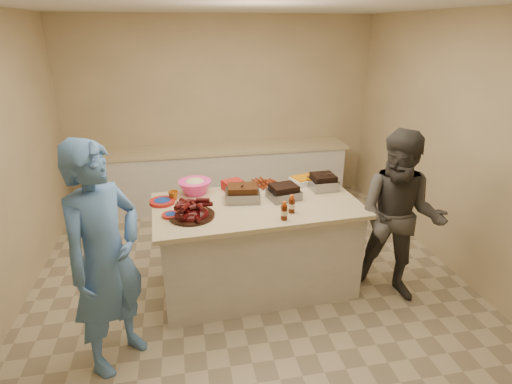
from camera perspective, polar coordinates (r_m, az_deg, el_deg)
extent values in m
cube|color=#47230F|center=(3.93, -1.93, -1.21)|extent=(0.36, 0.29, 0.10)
cube|color=black|center=(3.98, 3.96, -0.92)|extent=(0.34, 0.30, 0.09)
cube|color=gray|center=(4.27, 9.49, 0.49)|extent=(0.28, 0.28, 0.11)
cylinder|color=silver|center=(4.28, 1.35, 0.83)|extent=(0.38, 0.38, 0.05)
cube|color=orange|center=(4.40, 7.03, 1.30)|extent=(0.34, 0.29, 0.08)
cylinder|color=#451706|center=(3.69, 5.08, -2.93)|extent=(0.06, 0.06, 0.17)
cylinder|color=#451706|center=(3.55, 4.01, -3.94)|extent=(0.06, 0.06, 0.17)
cylinder|color=yellow|center=(3.86, -2.80, -1.67)|extent=(0.04, 0.04, 0.11)
imported|color=silver|center=(4.06, -1.11, -0.39)|extent=(0.15, 0.05, 0.14)
cylinder|color=#A21B16|center=(3.97, -13.22, -1.55)|extent=(0.26, 0.26, 0.03)
cylinder|color=#A21B16|center=(3.69, -12.06, -3.40)|extent=(0.17, 0.17, 0.02)
imported|color=#A85709|center=(4.02, -11.66, -1.11)|extent=(0.10, 0.10, 0.10)
cube|color=#A21B16|center=(4.20, -3.36, 0.39)|extent=(0.24, 0.21, 0.10)
imported|color=#4E7DBE|center=(3.73, -18.62, -21.32)|extent=(1.86, 1.69, 0.44)
imported|color=#45433E|center=(4.42, 18.31, -13.54)|extent=(1.64, 1.86, 0.64)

